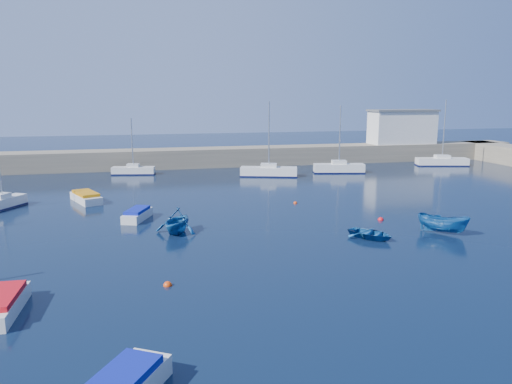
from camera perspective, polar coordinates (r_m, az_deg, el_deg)
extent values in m
plane|color=black|center=(28.71, 8.89, -9.49)|extent=(220.00, 220.00, 0.00)
cube|color=#796F5C|center=(72.11, -5.07, 3.99)|extent=(96.00, 4.50, 2.60)
cube|color=silver|center=(81.70, 16.35, 7.08)|extent=(10.00, 4.00, 5.00)
cube|color=silver|center=(50.15, -26.97, -1.16)|extent=(3.49, 4.77, 0.97)
cube|color=silver|center=(66.15, -13.83, 2.38)|extent=(5.58, 2.54, 0.99)
cylinder|color=#B7BABC|center=(65.74, -13.98, 5.48)|extent=(0.15, 0.15, 6.19)
cube|color=silver|center=(62.81, 1.47, 2.33)|extent=(7.35, 4.05, 1.15)
cylinder|color=#B7BABC|center=(62.29, 1.49, 6.57)|extent=(0.17, 0.17, 8.14)
cube|color=silver|center=(66.59, 9.45, 2.69)|extent=(6.82, 3.18, 1.17)
cylinder|color=#B7BABC|center=(66.11, 9.57, 6.44)|extent=(0.17, 0.17, 7.57)
cube|color=silver|center=(77.43, 20.48, 3.26)|extent=(7.52, 3.74, 1.11)
cylinder|color=#B7BABC|center=(77.00, 20.71, 6.74)|extent=(0.16, 0.16, 8.33)
cube|color=silver|center=(26.48, -27.07, -11.56)|extent=(1.75, 4.48, 0.72)
cube|color=red|center=(26.30, -27.16, -10.56)|extent=(1.62, 3.38, 0.27)
cube|color=silver|center=(41.93, -13.41, -2.64)|extent=(2.60, 3.97, 0.67)
cube|color=#0D1A8F|center=(41.83, -13.43, -2.02)|extent=(2.19, 3.08, 0.25)
cube|color=silver|center=(50.22, -18.85, -0.68)|extent=(3.36, 5.05, 0.72)
cube|color=#C97B0B|center=(50.13, -18.88, -0.13)|extent=(2.83, 3.91, 0.27)
cube|color=#0D1A8F|center=(17.85, -15.48, -19.96)|extent=(3.01, 3.61, 0.28)
imported|color=#155091|center=(36.39, 12.97, -4.67)|extent=(3.79, 4.06, 0.68)
imported|color=#155091|center=(37.16, -9.05, -3.24)|extent=(4.45, 4.63, 1.89)
imported|color=#155091|center=(39.14, 20.59, -3.43)|extent=(3.52, 3.72, 1.44)
sphere|color=red|center=(27.45, -10.06, -10.50)|extent=(0.48, 0.48, 0.48)
sphere|color=red|center=(41.96, 14.06, -3.13)|extent=(0.48, 0.48, 0.48)
sphere|color=red|center=(47.12, 4.52, -1.30)|extent=(0.38, 0.38, 0.38)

